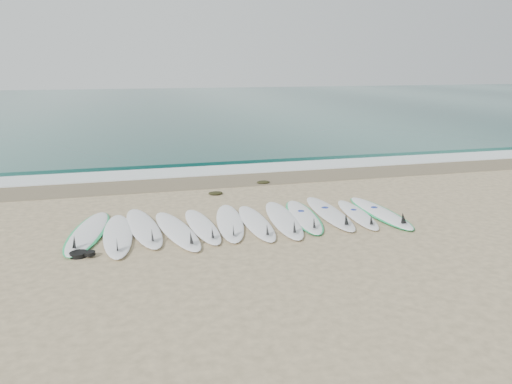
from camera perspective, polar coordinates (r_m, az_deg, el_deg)
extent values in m
plane|color=tan|center=(10.84, -1.58, -3.63)|extent=(120.00, 120.00, 0.00)
cube|color=#1D514A|center=(42.72, -11.93, 9.72)|extent=(120.00, 55.00, 0.03)
cube|color=brown|center=(14.72, -5.30, 1.22)|extent=(120.00, 1.80, 0.01)
cube|color=silver|center=(16.06, -6.16, 2.38)|extent=(120.00, 1.40, 0.04)
cube|color=#1D514A|center=(17.51, -6.93, 3.47)|extent=(120.00, 1.00, 0.10)
ellipsoid|color=white|center=(10.73, -18.64, -4.34)|extent=(1.05, 2.83, 0.09)
ellipsoid|color=#1ABA62|center=(10.73, -18.64, -4.37)|extent=(1.15, 2.87, 0.06)
cone|color=black|center=(9.75, -20.06, -5.35)|extent=(0.28, 0.33, 0.30)
ellipsoid|color=white|center=(10.40, -15.52, -4.70)|extent=(0.57, 2.75, 0.09)
cone|color=black|center=(9.40, -15.60, -5.74)|extent=(0.23, 0.29, 0.29)
ellipsoid|color=white|center=(10.73, -12.74, -3.92)|extent=(0.92, 2.88, 0.09)
cone|color=black|center=(9.71, -11.79, -4.81)|extent=(0.27, 0.33, 0.30)
ellipsoid|color=white|center=(10.42, -9.07, -4.31)|extent=(1.02, 2.79, 0.09)
cone|color=black|center=(9.46, -7.45, -5.19)|extent=(0.28, 0.33, 0.29)
ellipsoid|color=white|center=(10.63, -6.20, -3.85)|extent=(0.70, 2.53, 0.08)
cone|color=black|center=(9.74, -5.00, -4.64)|extent=(0.23, 0.28, 0.27)
ellipsoid|color=white|center=(10.82, -3.03, -3.42)|extent=(0.92, 2.75, 0.09)
cone|color=black|center=(9.84, -2.60, -4.31)|extent=(0.26, 0.32, 0.29)
ellipsoid|color=white|center=(10.78, -0.01, -3.48)|extent=(0.60, 2.60, 0.08)
cone|color=black|center=(9.86, 1.29, -4.30)|extent=(0.23, 0.28, 0.28)
ellipsoid|color=white|center=(11.02, 3.12, -3.08)|extent=(0.86, 2.86, 0.09)
cone|color=black|center=(10.01, 4.40, -3.94)|extent=(0.27, 0.32, 0.30)
ellipsoid|color=white|center=(11.27, 5.45, -2.74)|extent=(0.87, 2.65, 0.08)
ellipsoid|color=#1ABA62|center=(11.27, 5.45, -2.77)|extent=(0.96, 2.68, 0.06)
cone|color=black|center=(10.35, 6.65, -3.48)|extent=(0.25, 0.30, 0.28)
cylinder|color=navy|center=(11.49, 5.18, -2.17)|extent=(0.17, 0.17, 0.01)
ellipsoid|color=white|center=(11.57, 8.33, -2.35)|extent=(0.72, 2.82, 0.09)
cone|color=black|center=(10.62, 10.26, -3.07)|extent=(0.25, 0.31, 0.30)
cylinder|color=navy|center=(11.80, 7.89, -1.77)|extent=(0.17, 0.17, 0.01)
ellipsoid|color=white|center=(11.60, 11.45, -2.49)|extent=(0.76, 2.41, 0.08)
cone|color=black|center=(10.79, 13.03, -3.11)|extent=(0.23, 0.27, 0.25)
cylinder|color=navy|center=(11.79, 11.09, -1.99)|extent=(0.15, 0.15, 0.01)
ellipsoid|color=white|center=(11.84, 13.93, -2.25)|extent=(0.58, 2.70, 0.09)
ellipsoid|color=#1ABA62|center=(11.84, 13.93, -2.28)|extent=(0.67, 2.72, 0.06)
cone|color=black|center=(10.99, 16.47, -2.88)|extent=(0.23, 0.29, 0.29)
cylinder|color=navy|center=(12.04, 13.35, -1.71)|extent=(0.16, 0.16, 0.01)
ellipsoid|color=black|center=(13.25, -4.65, -0.12)|extent=(0.38, 0.30, 0.07)
ellipsoid|color=black|center=(14.43, 0.83, 1.14)|extent=(0.39, 0.30, 0.08)
cylinder|color=black|center=(9.59, -19.62, -6.73)|extent=(0.32, 0.32, 0.08)
cylinder|color=black|center=(9.47, -18.47, -6.65)|extent=(0.20, 0.20, 0.06)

